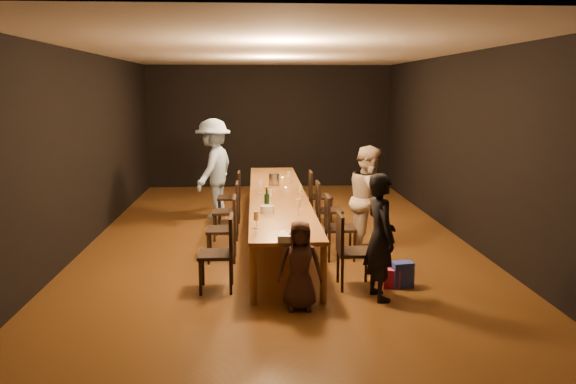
{
  "coord_description": "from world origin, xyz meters",
  "views": [
    {
      "loc": [
        -0.37,
        -8.98,
        2.43
      ],
      "look_at": [
        0.09,
        -1.26,
        1.0
      ],
      "focal_mm": 35.0,
      "sensor_mm": 36.0,
      "label": 1
    }
  ],
  "objects": [
    {
      "name": "wineglass_2",
      "position": [
        -0.15,
        -0.8,
        0.85
      ],
      "size": [
        0.06,
        0.06,
        0.21
      ],
      "primitive_type": null,
      "color": "silver",
      "rests_on": "table"
    },
    {
      "name": "chair_right_1",
      "position": [
        0.85,
        -1.2,
        0.47
      ],
      "size": [
        0.42,
        0.42,
        0.93
      ],
      "primitive_type": null,
      "rotation": [
        0.0,
        0.0,
        -1.57
      ],
      "color": "black",
      "rests_on": "ground"
    },
    {
      "name": "tealight_near",
      "position": [
        0.15,
        -2.18,
        0.77
      ],
      "size": [
        0.05,
        0.05,
        0.03
      ],
      "primitive_type": "cylinder",
      "color": "#B2B7B2",
      "rests_on": "table"
    },
    {
      "name": "chair_right_2",
      "position": [
        0.85,
        0.0,
        0.47
      ],
      "size": [
        0.42,
        0.42,
        0.93
      ],
      "primitive_type": null,
      "rotation": [
        0.0,
        0.0,
        -1.57
      ],
      "color": "black",
      "rests_on": "ground"
    },
    {
      "name": "woman_tan",
      "position": [
        1.34,
        -0.84,
        0.8
      ],
      "size": [
        0.72,
        0.86,
        1.6
      ],
      "primitive_type": "imported",
      "rotation": [
        0.0,
        0.0,
        1.41
      ],
      "color": "beige",
      "rests_on": "ground"
    },
    {
      "name": "champagne_bottle",
      "position": [
        -0.2,
        -1.19,
        0.91
      ],
      "size": [
        0.08,
        0.08,
        0.32
      ],
      "primitive_type": null,
      "rotation": [
        0.0,
        0.0,
        0.1
      ],
      "color": "black",
      "rests_on": "table"
    },
    {
      "name": "birthday_cake",
      "position": [
        0.06,
        -2.9,
        0.79
      ],
      "size": [
        0.38,
        0.32,
        0.08
      ],
      "rotation": [
        0.0,
        0.0,
        -0.13
      ],
      "color": "white",
      "rests_on": "table"
    },
    {
      "name": "table",
      "position": [
        0.0,
        0.0,
        0.7
      ],
      "size": [
        0.9,
        6.0,
        0.75
      ],
      "color": "#9B642D",
      "rests_on": "ground"
    },
    {
      "name": "chair_left_2",
      "position": [
        -0.85,
        0.0,
        0.47
      ],
      "size": [
        0.42,
        0.42,
        0.93
      ],
      "primitive_type": null,
      "rotation": [
        0.0,
        0.0,
        1.57
      ],
      "color": "black",
      "rests_on": "ground"
    },
    {
      "name": "child",
      "position": [
        0.12,
        -3.05,
        0.5
      ],
      "size": [
        0.5,
        0.33,
        1.01
      ],
      "primitive_type": "imported",
      "rotation": [
        0.0,
        0.0,
        -0.03
      ],
      "color": "#442C26",
      "rests_on": "ground"
    },
    {
      "name": "plate_stack",
      "position": [
        -0.21,
        -1.5,
        0.8
      ],
      "size": [
        0.23,
        0.23,
        0.11
      ],
      "primitive_type": "cylinder",
      "rotation": [
        0.0,
        0.0,
        0.24
      ],
      "color": "silver",
      "rests_on": "table"
    },
    {
      "name": "woman_birthday",
      "position": [
        1.07,
        -2.78,
        0.74
      ],
      "size": [
        0.44,
        0.6,
        1.49
      ],
      "primitive_type": "imported",
      "rotation": [
        0.0,
        0.0,
        1.74
      ],
      "color": "black",
      "rests_on": "ground"
    },
    {
      "name": "ground",
      "position": [
        0.0,
        0.0,
        0.0
      ],
      "size": [
        10.0,
        10.0,
        0.0
      ],
      "primitive_type": "plane",
      "color": "#412310",
      "rests_on": "ground"
    },
    {
      "name": "ice_bucket",
      "position": [
        -0.03,
        0.81,
        0.85
      ],
      "size": [
        0.2,
        0.2,
        0.2
      ],
      "primitive_type": "cylinder",
      "rotation": [
        0.0,
        0.0,
        -0.07
      ],
      "color": "#A6A6AA",
      "rests_on": "table"
    },
    {
      "name": "gift_bag_red",
      "position": [
        1.31,
        -2.46,
        0.12
      ],
      "size": [
        0.22,
        0.14,
        0.24
      ],
      "primitive_type": "cube",
      "rotation": [
        0.0,
        0.0,
        -0.19
      ],
      "color": "#DC2149",
      "rests_on": "ground"
    },
    {
      "name": "wineglass_5",
      "position": [
        0.24,
        1.01,
        0.85
      ],
      "size": [
        0.06,
        0.06,
        0.21
      ],
      "primitive_type": null,
      "color": "silver",
      "rests_on": "table"
    },
    {
      "name": "chair_left_3",
      "position": [
        -0.85,
        1.2,
        0.47
      ],
      "size": [
        0.42,
        0.42,
        0.93
      ],
      "primitive_type": null,
      "rotation": [
        0.0,
        0.0,
        1.57
      ],
      "color": "black",
      "rests_on": "ground"
    },
    {
      "name": "tealight_far",
      "position": [
        0.15,
        1.43,
        0.77
      ],
      "size": [
        0.05,
        0.05,
        0.03
      ],
      "primitive_type": "cylinder",
      "color": "#B2B7B2",
      "rests_on": "table"
    },
    {
      "name": "room_shell",
      "position": [
        0.0,
        0.0,
        2.08
      ],
      "size": [
        6.04,
        10.04,
        3.02
      ],
      "color": "black",
      "rests_on": "ground"
    },
    {
      "name": "chair_left_1",
      "position": [
        -0.85,
        -1.2,
        0.47
      ],
      "size": [
        0.42,
        0.42,
        0.93
      ],
      "primitive_type": null,
      "rotation": [
        0.0,
        0.0,
        1.57
      ],
      "color": "black",
      "rests_on": "ground"
    },
    {
      "name": "man_blue",
      "position": [
        -1.15,
        1.61,
        0.94
      ],
      "size": [
        1.06,
        1.38,
        1.88
      ],
      "primitive_type": "imported",
      "rotation": [
        0.0,
        0.0,
        -1.91
      ],
      "color": "#9AC2EF",
      "rests_on": "ground"
    },
    {
      "name": "wineglass_1",
      "position": [
        0.21,
        -1.57,
        0.85
      ],
      "size": [
        0.06,
        0.06,
        0.21
      ],
      "primitive_type": null,
      "color": "beige",
      "rests_on": "table"
    },
    {
      "name": "wineglass_0",
      "position": [
        -0.36,
        -2.31,
        0.85
      ],
      "size": [
        0.06,
        0.06,
        0.21
      ],
      "primitive_type": null,
      "color": "beige",
      "rests_on": "table"
    },
    {
      "name": "gift_bag_blue",
      "position": [
        1.44,
        -2.43,
        0.16
      ],
      "size": [
        0.28,
        0.21,
        0.32
      ],
      "primitive_type": "cube",
      "rotation": [
        0.0,
        0.0,
        0.17
      ],
      "color": "#283BAE",
      "rests_on": "ground"
    },
    {
      "name": "chair_right_0",
      "position": [
        0.85,
        -2.4,
        0.47
      ],
      "size": [
        0.42,
        0.42,
        0.93
      ],
      "primitive_type": null,
      "rotation": [
        0.0,
        0.0,
        -1.57
      ],
      "color": "black",
      "rests_on": "ground"
    },
    {
      "name": "tealight_mid",
      "position": [
        0.15,
        0.35,
        0.77
      ],
      "size": [
        0.05,
        0.05,
        0.03
      ],
      "primitive_type": "cylinder",
      "color": "#B2B7B2",
      "rests_on": "table"
    },
    {
      "name": "chair_right_3",
      "position": [
        0.85,
        1.2,
        0.47
      ],
      "size": [
        0.42,
        0.42,
        0.93
      ],
      "primitive_type": null,
      "rotation": [
        0.0,
        0.0,
        -1.57
      ],
      "color": "black",
      "rests_on": "ground"
    },
    {
      "name": "wineglass_4",
      "position": [
        -0.29,
        0.03,
        0.85
      ],
      "size": [
        0.06,
        0.06,
        0.21
      ],
      "primitive_type": null,
      "color": "silver",
      "rests_on": "table"
    },
    {
      "name": "chair_left_0",
      "position": [
        -0.85,
        -2.4,
        0.47
      ],
      "size": [
        0.42,
        0.42,
        0.93
      ],
      "primitive_type": null,
      "rotation": [
        0.0,
        0.0,
        1.57
      ],
      "color": "black",
      "rests_on": "ground"
    },
    {
      "name": "wineglass_3",
      "position": [
        0.33,
        -0.46,
        0.85
      ],
      "size": [
        0.06,
        0.06,
        0.21
      ],
      "primitive_type": null,
      "color": "beige",
      "rests_on": "table"
    }
  ]
}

